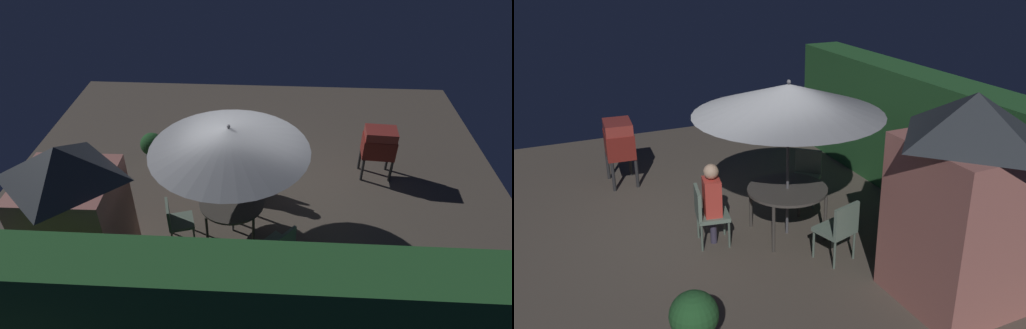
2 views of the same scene
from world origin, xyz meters
TOP-DOWN VIEW (x-y plane):
  - ground_plane at (0.00, 0.00)m, footprint 11.00×11.00m
  - hedge_backdrop at (0.00, 3.50)m, footprint 6.97×0.78m
  - garden_shed at (2.69, 1.95)m, footprint 1.53×1.42m
  - patio_table at (0.34, 0.81)m, footprint 1.21×1.21m
  - patio_umbrella at (0.34, 0.81)m, footprint 2.76×2.76m
  - bbq_grill at (-2.68, -1.13)m, footprint 0.73×0.54m
  - chair_near_shed at (0.13, -0.40)m, footprint 0.53×0.53m
  - chair_far_side at (1.35, 1.11)m, footprint 0.58×0.57m
  - chair_toward_hedge at (-0.58, 1.63)m, footprint 0.65×0.65m
  - potted_plant_by_shed at (2.40, -1.29)m, footprint 0.53×0.53m
  - person_in_red at (0.15, -0.32)m, footprint 0.38×0.29m

SIDE VIEW (x-z plane):
  - ground_plane at x=0.00m, z-range 0.00..0.00m
  - potted_plant_by_shed at x=2.40m, z-range 0.06..0.86m
  - chair_near_shed at x=0.13m, z-range 0.07..0.97m
  - chair_far_side at x=1.35m, z-range 0.07..0.97m
  - chair_toward_hedge at x=-0.58m, z-range 0.07..0.97m
  - patio_table at x=0.34m, z-range 0.32..1.08m
  - person_in_red at x=0.15m, z-range 0.15..1.41m
  - bbq_grill at x=-2.68m, z-range 0.25..1.45m
  - hedge_backdrop at x=0.00m, z-range 0.00..2.18m
  - garden_shed at x=2.69m, z-range 0.02..2.68m
  - patio_umbrella at x=0.34m, z-range 0.93..3.33m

